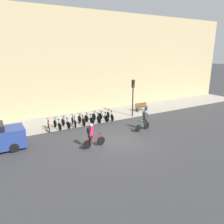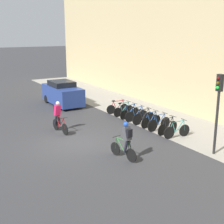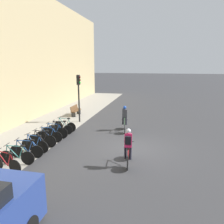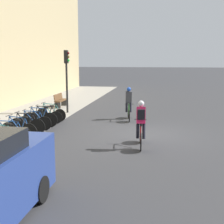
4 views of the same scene
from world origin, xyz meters
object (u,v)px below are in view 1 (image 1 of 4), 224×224
at_px(cyclist_pink, 92,135).
at_px(parked_bike_0, 49,126).
at_px(parked_bike_4, 82,120).
at_px(traffic_light_pole, 133,91).
at_px(parked_bike_8, 110,116).
at_px(cyclist_grey, 144,119).
at_px(parked_bike_2, 66,123).
at_px(parked_bike_3, 74,122).
at_px(parked_bike_6, 96,118).
at_px(bench, 141,107).
at_px(parked_bike_1, 57,124).
at_px(parked_bike_7, 103,117).
at_px(parked_bike_5, 89,119).

bearing_deg(cyclist_pink, parked_bike_0, 108.60).
xyz_separation_m(cyclist_pink, parked_bike_4, (1.29, 5.00, -0.54)).
relative_size(parked_bike_0, traffic_light_pole, 0.44).
distance_m(parked_bike_4, parked_bike_8, 2.97).
bearing_deg(cyclist_grey, parked_bike_4, 135.47).
distance_m(parked_bike_2, parked_bike_3, 0.74).
height_order(parked_bike_0, traffic_light_pole, traffic_light_pole).
bearing_deg(parked_bike_8, cyclist_pink, -130.42).
xyz_separation_m(parked_bike_0, parked_bike_6, (4.46, 0.00, 0.03)).
xyz_separation_m(cyclist_grey, bench, (3.56, 5.04, -0.48)).
distance_m(parked_bike_1, parked_bike_3, 1.48).
xyz_separation_m(parked_bike_1, parked_bike_4, (2.23, 0.00, 0.02)).
bearing_deg(parked_bike_2, bench, 6.80).
bearing_deg(parked_bike_2, parked_bike_8, 0.01).
relative_size(cyclist_grey, parked_bike_1, 1.05).
bearing_deg(parked_bike_7, cyclist_pink, -125.14).
bearing_deg(parked_bike_8, bench, 13.18).
height_order(parked_bike_0, parked_bike_7, parked_bike_7).
distance_m(parked_bike_2, bench, 9.13).
bearing_deg(parked_bike_6, bench, 10.04).
height_order(cyclist_pink, parked_bike_7, cyclist_pink).
xyz_separation_m(parked_bike_2, parked_bike_6, (2.97, 0.00, 0.02)).
xyz_separation_m(cyclist_grey, parked_bike_3, (-4.77, 3.96, -0.55)).
height_order(parked_bike_4, traffic_light_pole, traffic_light_pole).
relative_size(cyclist_pink, traffic_light_pole, 0.47).
relative_size(cyclist_pink, bench, 1.15).
height_order(parked_bike_4, parked_bike_7, parked_bike_4).
bearing_deg(cyclist_pink, traffic_light_pole, 35.68).
bearing_deg(cyclist_pink, parked_bike_4, 75.55).
bearing_deg(cyclist_pink, parked_bike_1, 100.62).
xyz_separation_m(parked_bike_2, parked_bike_4, (1.48, 0.00, 0.02)).
bearing_deg(parked_bike_5, traffic_light_pole, -0.95).
distance_m(parked_bike_5, parked_bike_8, 2.23).
xyz_separation_m(parked_bike_3, parked_bike_5, (1.49, 0.00, -0.00)).
height_order(parked_bike_4, parked_bike_6, parked_bike_6).
height_order(parked_bike_2, parked_bike_8, parked_bike_8).
height_order(cyclist_grey, parked_bike_1, cyclist_grey).
relative_size(parked_bike_1, traffic_light_pole, 0.45).
height_order(cyclist_pink, parked_bike_0, cyclist_pink).
relative_size(parked_bike_4, parked_bike_8, 1.00).
distance_m(parked_bike_0, bench, 10.61).
relative_size(parked_bike_1, parked_bike_4, 1.01).
distance_m(cyclist_grey, parked_bike_4, 5.68).
relative_size(cyclist_pink, parked_bike_5, 1.10).
bearing_deg(parked_bike_0, parked_bike_7, 0.00).
xyz_separation_m(parked_bike_3, parked_bike_8, (3.71, -0.00, 0.00)).
bearing_deg(bench, parked_bike_0, -174.16).
bearing_deg(parked_bike_6, traffic_light_pole, -1.13).
bearing_deg(parked_bike_2, parked_bike_1, 179.99).
relative_size(parked_bike_8, traffic_light_pole, 0.45).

